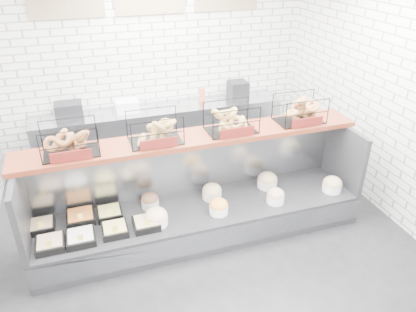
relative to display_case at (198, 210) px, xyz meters
name	(u,v)px	position (x,y,z in m)	size (l,w,h in m)	color
ground	(208,247)	(0.02, -0.34, -0.33)	(5.50, 5.50, 0.00)	black
room_shell	(191,67)	(0.02, 0.26, 1.73)	(5.02, 5.51, 3.01)	white
display_case	(198,210)	(0.00, 0.00, 0.00)	(4.00, 0.90, 1.20)	black
bagel_shelf	(194,127)	(0.02, 0.18, 1.05)	(4.10, 0.50, 0.40)	#521E11
prep_counter	(162,132)	(0.01, 2.09, 0.14)	(4.00, 0.60, 1.20)	#93969B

